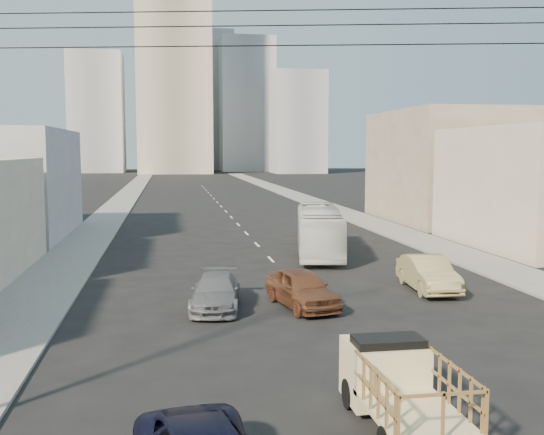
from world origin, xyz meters
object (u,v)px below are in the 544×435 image
object	(u,v)px
flatbed_pickup	(400,381)
city_bus	(319,231)
sedan_brown	(302,288)
sedan_grey	(216,292)
sedan_tan	(428,274)

from	to	relation	value
flatbed_pickup	city_bus	xyz separation A→B (m)	(3.88, 24.33, 0.40)
sedan_brown	sedan_grey	distance (m)	3.55
flatbed_pickup	sedan_grey	xyz separation A→B (m)	(-3.44, 11.87, -0.41)
flatbed_pickup	city_bus	bearing A→B (deg)	80.94
flatbed_pickup	sedan_tan	distance (m)	15.14
sedan_tan	sedan_brown	bearing A→B (deg)	-157.75
sedan_grey	city_bus	bearing A→B (deg)	67.43
flatbed_pickup	sedan_brown	bearing A→B (deg)	89.52
city_bus	sedan_brown	world-z (taller)	city_bus
sedan_grey	sedan_tan	bearing A→B (deg)	18.15
sedan_brown	sedan_grey	bearing A→B (deg)	163.32
sedan_brown	flatbed_pickup	bearing A→B (deg)	-102.03
flatbed_pickup	sedan_tan	xyz separation A→B (m)	(6.49, 13.68, -0.30)
sedan_brown	sedan_tan	xyz separation A→B (m)	(6.39, 2.12, 0.01)
city_bus	sedan_grey	size ratio (longest dim) A/B	2.27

